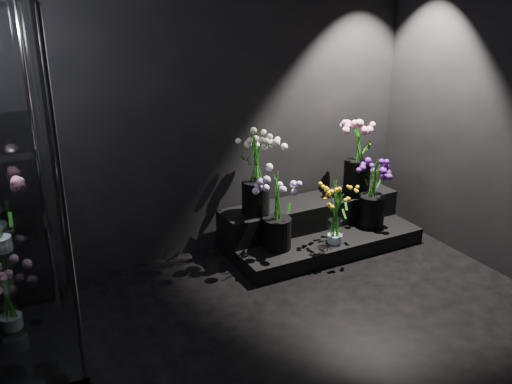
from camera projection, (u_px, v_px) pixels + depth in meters
floor at (334, 375)px, 3.56m from camera, size 4.00×4.00×0.00m
wall_back at (202, 97)px, 4.72m from camera, size 4.00×0.00×4.00m
display_riser at (316, 227)px, 5.28m from camera, size 1.75×0.78×0.39m
display_case at (0, 200)px, 3.32m from camera, size 0.61×1.01×2.23m
bouquet_orange_bells at (336, 213)px, 4.90m from camera, size 0.34×0.34×0.55m
bouquet_lilac at (277, 207)px, 4.77m from camera, size 0.41×0.41×0.68m
bouquet_purple at (373, 191)px, 5.22m from camera, size 0.36×0.36×0.64m
bouquet_cream_roses at (256, 166)px, 4.86m from camera, size 0.54×0.54×0.74m
bouquet_pink_roses at (358, 152)px, 5.33m from camera, size 0.47×0.47×0.71m
bouquet_case_base_pink at (6, 293)px, 3.77m from camera, size 0.42×0.42×0.51m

